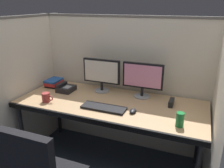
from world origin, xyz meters
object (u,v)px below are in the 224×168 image
object	(u,v)px
monitor_left	(102,73)
soda_can	(180,120)
desk	(110,107)
computer_mouse	(133,111)
keyboard_main	(103,108)
coffee_mug	(46,97)
desk_phone	(66,88)
monitor_right	(143,78)
red_stapler	(171,102)
book_stack	(54,83)

from	to	relation	value
monitor_left	soda_can	world-z (taller)	monitor_left
desk	computer_mouse	world-z (taller)	computer_mouse
desk	keyboard_main	size ratio (longest dim) A/B	4.42
coffee_mug	desk_phone	size ratio (longest dim) A/B	0.66
monitor_right	red_stapler	size ratio (longest dim) A/B	2.87
computer_mouse	book_stack	distance (m)	1.15
red_stapler	keyboard_main	bearing A→B (deg)	-151.37
monitor_left	coffee_mug	world-z (taller)	monitor_left
book_stack	red_stapler	bearing A→B (deg)	-1.50
coffee_mug	desk_phone	bearing A→B (deg)	86.14
monitor_left	soda_can	distance (m)	1.04
desk_phone	monitor_left	bearing A→B (deg)	21.35
book_stack	monitor_right	bearing A→B (deg)	3.17
computer_mouse	red_stapler	bearing A→B (deg)	44.28
monitor_left	computer_mouse	size ratio (longest dim) A/B	4.48
monitor_left	book_stack	distance (m)	0.64
monitor_left	desk_phone	bearing A→B (deg)	-158.65
monitor_right	computer_mouse	size ratio (longest dim) A/B	4.48
keyboard_main	computer_mouse	distance (m)	0.29
desk_phone	book_stack	bearing A→B (deg)	156.87
keyboard_main	computer_mouse	xyz separation A→B (m)	(0.29, 0.02, 0.01)
monitor_right	book_stack	distance (m)	1.09
computer_mouse	soda_can	bearing A→B (deg)	-12.35
keyboard_main	monitor_right	bearing A→B (deg)	57.50
monitor_right	soda_can	xyz separation A→B (m)	(0.44, -0.49, -0.15)
book_stack	keyboard_main	bearing A→B (deg)	-23.94
monitor_right	desk	bearing A→B (deg)	-134.81
desk	desk_phone	world-z (taller)	desk_phone
monitor_right	coffee_mug	world-z (taller)	monitor_right
book_stack	desk_phone	world-z (taller)	desk_phone
desk	computer_mouse	distance (m)	0.32
keyboard_main	coffee_mug	bearing A→B (deg)	-174.04
desk	monitor_left	distance (m)	0.43
book_stack	red_stapler	distance (m)	1.40
monitor_left	soda_can	xyz separation A→B (m)	(0.91, -0.48, -0.15)
soda_can	red_stapler	distance (m)	0.41
desk	keyboard_main	world-z (taller)	keyboard_main
coffee_mug	desk	bearing A→B (deg)	19.51
computer_mouse	book_stack	bearing A→B (deg)	162.97
computer_mouse	desk_phone	xyz separation A→B (m)	(-0.87, 0.24, 0.02)
coffee_mug	book_stack	bearing A→B (deg)	115.45
computer_mouse	red_stapler	xyz separation A→B (m)	(0.31, 0.30, 0.01)
keyboard_main	desk_phone	distance (m)	0.64
computer_mouse	book_stack	xyz separation A→B (m)	(-1.10, 0.34, 0.03)
soda_can	desk_phone	size ratio (longest dim) A/B	0.64
monitor_right	keyboard_main	world-z (taller)	monitor_right
keyboard_main	book_stack	distance (m)	0.89
monitor_left	computer_mouse	bearing A→B (deg)	-38.72
desk_phone	coffee_mug	bearing A→B (deg)	-93.86
monitor_left	desk_phone	world-z (taller)	monitor_left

